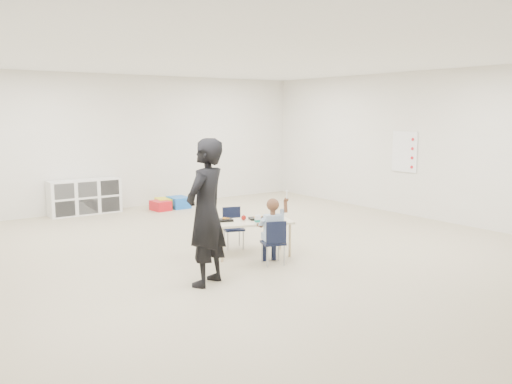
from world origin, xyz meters
TOP-DOWN VIEW (x-y plane):
  - room at (0.00, 0.00)m, footprint 9.00×9.02m
  - table at (-0.30, -0.25)m, footprint 1.22×0.88m
  - chair_near at (-0.32, -0.77)m, footprint 0.37×0.36m
  - chair_far at (-0.28, 0.27)m, footprint 0.37×0.36m
  - child at (-0.32, -0.77)m, footprint 0.51×0.51m
  - lunch_tray_near at (-0.19, -0.21)m, footprint 0.26×0.22m
  - lunch_tray_far at (-0.63, -0.05)m, footprint 0.26×0.22m
  - milk_carton at (-0.31, -0.39)m, footprint 0.09×0.09m
  - bread_roll at (-0.05, -0.42)m, footprint 0.09×0.09m
  - apple_near at (-0.38, -0.15)m, footprint 0.07×0.07m
  - apple_far at (-0.80, -0.13)m, footprint 0.07×0.07m
  - cubby_shelf at (-1.20, 4.28)m, footprint 1.40×0.40m
  - rules_poster at (3.98, 0.60)m, footprint 0.02×0.60m
  - adult at (-1.49, -1.00)m, footprint 0.75×0.66m
  - bin_red at (0.21, 3.78)m, footprint 0.34×0.43m
  - bin_yellow at (0.40, 3.98)m, footprint 0.40×0.48m
  - bin_blue at (0.66, 3.84)m, footprint 0.39×0.49m

SIDE VIEW (x-z plane):
  - bin_red at x=0.21m, z-range 0.00..0.20m
  - bin_yellow at x=0.40m, z-range 0.00..0.21m
  - bin_blue at x=0.66m, z-range 0.00..0.23m
  - table at x=-0.30m, z-range 0.00..0.51m
  - chair_near at x=-0.32m, z-range 0.00..0.60m
  - chair_far at x=-0.28m, z-range 0.00..0.60m
  - cubby_shelf at x=-1.20m, z-range 0.00..0.70m
  - child at x=-0.32m, z-range 0.00..0.95m
  - lunch_tray_near at x=-0.19m, z-range 0.50..0.53m
  - lunch_tray_far at x=-0.63m, z-range 0.50..0.53m
  - bread_roll at x=-0.05m, z-range 0.50..0.57m
  - apple_near at x=-0.38m, z-range 0.50..0.58m
  - apple_far at x=-0.80m, z-range 0.50..0.58m
  - milk_carton at x=-0.31m, z-range 0.50..0.60m
  - adult at x=-1.49m, z-range 0.00..1.73m
  - rules_poster at x=3.98m, z-range 0.85..1.65m
  - room at x=0.00m, z-range 0.00..2.80m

